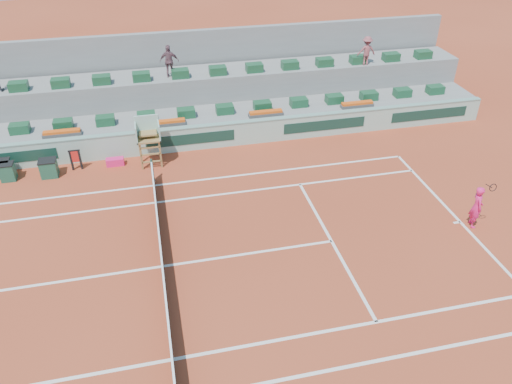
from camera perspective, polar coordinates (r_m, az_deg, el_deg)
ground at (r=18.40m, az=-10.59°, el=-8.36°), size 90.00×90.00×0.00m
seating_tier_lower at (r=27.10m, az=-12.30°, el=7.64°), size 36.00×4.00×1.20m
seating_tier_upper at (r=28.28m, az=-12.61°, el=10.29°), size 36.00×2.40×2.60m
stadium_back_wall at (r=29.45m, az=-12.96°, el=13.08°), size 36.00×0.40×4.40m
player_bag at (r=24.72m, az=-15.80°, el=3.34°), size 0.82×0.37×0.37m
spectator_mid at (r=27.20m, az=-9.88°, el=14.52°), size 1.04×0.55×1.69m
spectator_right at (r=29.28m, az=12.51°, el=15.49°), size 1.06×0.66×1.58m
court_lines at (r=18.40m, az=-10.59°, el=-8.35°), size 23.89×11.09×0.01m
tennis_net at (r=18.06m, az=-10.76°, el=-7.12°), size 0.10×11.97×1.10m
advertising_hoarding at (r=25.11m, az=-12.03°, el=5.59°), size 36.00×0.34×1.26m
umpire_chair at (r=23.81m, az=-12.23°, el=6.41°), size 1.10×0.90×2.40m
seat_row_lower at (r=25.94m, az=-12.43°, el=8.43°), size 32.90×0.60×0.44m
seat_row_upper at (r=27.17m, az=-12.96°, el=12.74°), size 32.90×0.60×0.44m
flower_planters at (r=25.31m, az=-15.72°, el=7.06°), size 26.80×0.36×0.28m
drink_cooler_a at (r=24.71m, az=-22.60°, el=2.54°), size 0.77×0.67×0.84m
drink_cooler_b at (r=25.20m, az=-26.53°, el=2.09°), size 0.66×0.57×0.84m
drink_cooler_c at (r=25.57m, az=-26.89°, el=2.44°), size 0.67×0.58×0.84m
towel_rack at (r=24.71m, az=-19.94°, el=3.65°), size 0.54×0.09×1.03m
tennis_player at (r=21.26m, az=23.91°, el=-1.54°), size 0.59×0.93×2.28m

